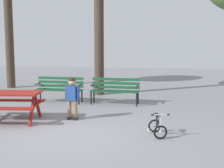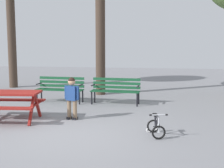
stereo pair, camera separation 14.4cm
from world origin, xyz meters
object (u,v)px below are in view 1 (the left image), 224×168
picnic_table (5,99)px  kids_bicycle (157,127)px  child_standing (72,95)px  park_bench_far_left (60,87)px  park_bench_left (115,89)px

picnic_table → kids_bicycle: size_ratio=3.12×
child_standing → kids_bicycle: (2.22, -1.16, -0.47)m
picnic_table → child_standing: bearing=13.4°
park_bench_far_left → park_bench_left: same height
picnic_table → child_standing: size_ratio=1.71×
picnic_table → park_bench_far_left: park_bench_far_left is taller
child_standing → kids_bicycle: 2.55m
park_bench_far_left → child_standing: child_standing is taller
park_bench_far_left → child_standing: bearing=-65.2°
park_bench_far_left → park_bench_left: bearing=-1.3°
picnic_table → park_bench_far_left: size_ratio=1.18×
child_standing → park_bench_left: bearing=69.4°
child_standing → park_bench_far_left: bearing=114.8°
picnic_table → park_bench_left: 3.66m
park_bench_left → child_standing: size_ratio=1.45×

